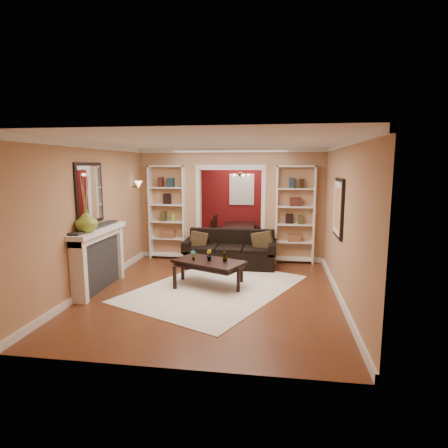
% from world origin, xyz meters
% --- Properties ---
extents(floor, '(8.00, 8.00, 0.00)m').
position_xyz_m(floor, '(0.00, 0.00, 0.00)').
color(floor, brown).
rests_on(floor, ground).
extents(ceiling, '(8.00, 8.00, 0.00)m').
position_xyz_m(ceiling, '(0.00, 0.00, 2.70)').
color(ceiling, white).
rests_on(ceiling, ground).
extents(wall_back, '(8.00, 0.00, 8.00)m').
position_xyz_m(wall_back, '(0.00, 4.00, 1.35)').
color(wall_back, tan).
rests_on(wall_back, ground).
extents(wall_front, '(8.00, 0.00, 8.00)m').
position_xyz_m(wall_front, '(0.00, -4.00, 1.35)').
color(wall_front, tan).
rests_on(wall_front, ground).
extents(wall_left, '(0.00, 8.00, 8.00)m').
position_xyz_m(wall_left, '(-2.25, 0.00, 1.35)').
color(wall_left, tan).
rests_on(wall_left, ground).
extents(wall_right, '(0.00, 8.00, 8.00)m').
position_xyz_m(wall_right, '(2.25, 0.00, 1.35)').
color(wall_right, tan).
rests_on(wall_right, ground).
extents(partition_wall, '(4.50, 0.15, 2.70)m').
position_xyz_m(partition_wall, '(0.00, 1.20, 1.35)').
color(partition_wall, tan).
rests_on(partition_wall, floor).
extents(red_back_panel, '(4.44, 0.04, 2.64)m').
position_xyz_m(red_back_panel, '(0.00, 3.97, 1.32)').
color(red_back_panel, maroon).
rests_on(red_back_panel, floor).
extents(dining_window, '(0.78, 0.03, 0.98)m').
position_xyz_m(dining_window, '(0.00, 3.93, 1.55)').
color(dining_window, '#8CA5CC').
rests_on(dining_window, wall_back).
extents(area_rug, '(3.55, 4.01, 0.01)m').
position_xyz_m(area_rug, '(0.01, -1.15, 0.01)').
color(area_rug, white).
rests_on(area_rug, floor).
extents(sofa, '(2.09, 0.90, 0.82)m').
position_xyz_m(sofa, '(0.09, 0.45, 0.41)').
color(sofa, black).
rests_on(sofa, floor).
extents(pillow_left, '(0.40, 0.24, 0.39)m').
position_xyz_m(pillow_left, '(-0.65, 0.43, 0.59)').
color(pillow_left, '#4F3E22').
rests_on(pillow_left, sofa).
extents(pillow_right, '(0.48, 0.24, 0.46)m').
position_xyz_m(pillow_right, '(0.83, 0.43, 0.63)').
color(pillow_right, '#4F3E22').
rests_on(pillow_right, sofa).
extents(coffee_table, '(1.49, 1.19, 0.50)m').
position_xyz_m(coffee_table, '(-0.13, -1.01, 0.25)').
color(coffee_table, black).
rests_on(coffee_table, floor).
extents(plant_left, '(0.12, 0.10, 0.20)m').
position_xyz_m(plant_left, '(-0.44, -1.01, 0.60)').
color(plant_left, '#336626').
rests_on(plant_left, coffee_table).
extents(plant_center, '(0.15, 0.15, 0.22)m').
position_xyz_m(plant_center, '(-0.13, -1.01, 0.61)').
color(plant_center, '#336626').
rests_on(plant_center, coffee_table).
extents(plant_right, '(0.13, 0.13, 0.20)m').
position_xyz_m(plant_right, '(0.18, -1.01, 0.60)').
color(plant_right, '#336626').
rests_on(plant_right, coffee_table).
extents(bookshelf_left, '(0.90, 0.30, 2.30)m').
position_xyz_m(bookshelf_left, '(-1.55, 1.03, 1.15)').
color(bookshelf_left, white).
rests_on(bookshelf_left, floor).
extents(bookshelf_right, '(0.90, 0.30, 2.30)m').
position_xyz_m(bookshelf_right, '(1.55, 1.03, 1.15)').
color(bookshelf_right, white).
rests_on(bookshelf_right, floor).
extents(fireplace, '(0.32, 1.70, 1.16)m').
position_xyz_m(fireplace, '(-2.09, -1.50, 0.58)').
color(fireplace, white).
rests_on(fireplace, floor).
extents(vase, '(0.44, 0.44, 0.40)m').
position_xyz_m(vase, '(-2.09, -1.92, 1.36)').
color(vase, '#85A334').
rests_on(vase, fireplace).
extents(mirror, '(0.03, 0.95, 1.10)m').
position_xyz_m(mirror, '(-2.23, -1.50, 1.80)').
color(mirror, silver).
rests_on(mirror, wall_left).
extents(wall_sconce, '(0.18, 0.18, 0.22)m').
position_xyz_m(wall_sconce, '(-2.15, 0.55, 1.83)').
color(wall_sconce, '#FFE0A5').
rests_on(wall_sconce, wall_left).
extents(framed_art, '(0.04, 0.85, 1.05)m').
position_xyz_m(framed_art, '(2.21, -1.00, 1.55)').
color(framed_art, black).
rests_on(framed_art, wall_right).
extents(dining_table, '(1.64, 0.91, 0.58)m').
position_xyz_m(dining_table, '(0.08, 2.84, 0.29)').
color(dining_table, black).
rests_on(dining_table, floor).
extents(dining_chair_nw, '(0.46, 0.46, 0.79)m').
position_xyz_m(dining_chair_nw, '(-0.47, 2.54, 0.40)').
color(dining_chair_nw, black).
rests_on(dining_chair_nw, floor).
extents(dining_chair_ne, '(0.47, 0.47, 0.84)m').
position_xyz_m(dining_chair_ne, '(0.63, 2.54, 0.42)').
color(dining_chair_ne, black).
rests_on(dining_chair_ne, floor).
extents(dining_chair_sw, '(0.53, 0.53, 0.86)m').
position_xyz_m(dining_chair_sw, '(-0.47, 3.14, 0.43)').
color(dining_chair_sw, black).
rests_on(dining_chair_sw, floor).
extents(dining_chair_se, '(0.62, 0.62, 0.95)m').
position_xyz_m(dining_chair_se, '(0.63, 3.14, 0.47)').
color(dining_chair_se, black).
rests_on(dining_chair_se, floor).
extents(chandelier, '(0.50, 0.50, 0.30)m').
position_xyz_m(chandelier, '(0.00, 2.70, 2.02)').
color(chandelier, '#322416').
rests_on(chandelier, ceiling).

